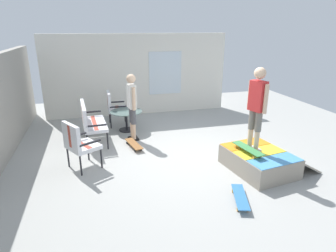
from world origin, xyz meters
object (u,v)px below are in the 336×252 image
Objects in this scene: patio_chair_near_house at (113,105)px; patio_chair_by_wall at (78,142)px; person_skater at (257,104)px; patio_table at (126,117)px; skateboard_by_bench at (134,144)px; patio_bench at (89,120)px; skateboard_on_ramp at (248,149)px; skateboard_spare at (240,197)px; person_watching at (132,102)px; skate_ramp at (260,161)px.

patio_chair_near_house and patio_chair_by_wall have the same top height.
person_skater is at bearing -144.81° from patio_chair_near_house.
patio_table is at bearing 36.31° from person_skater.
patio_chair_near_house is 4.46m from person_skater.
patio_chair_near_house is 1.00× the size of patio_chair_by_wall.
patio_chair_by_wall reaches higher than skateboard_by_bench.
skateboard_on_ramp is (-2.42, -3.07, -0.11)m from patio_bench.
person_watching is at bearing 22.41° from skateboard_spare.
skateboard_on_ramp is at bearing -106.24° from patio_chair_by_wall.
patio_chair_by_wall is 1.94m from person_watching.
person_watching is at bearing 40.38° from skateboard_on_ramp.
patio_chair_by_wall is 1.24× the size of skateboard_by_bench.
skateboard_spare is (-3.37, -2.44, -0.53)m from patio_bench.
patio_chair_by_wall is at bearing 75.54° from person_skater.
patio_bench is 1.47m from patio_chair_by_wall.
skateboard_on_ramp reaches higher than skate_ramp.
skate_ramp is 2.19× the size of skateboard_by_bench.
patio_chair_by_wall is at bearing 124.76° from skateboard_by_bench.
person_skater reaches higher than patio_chair_near_house.
person_watching reaches higher than patio_table.
skateboard_on_ramp is at bearing -131.55° from skateboard_by_bench.
skate_ramp is 1.07× the size of person_skater.
skateboard_by_bench is (-1.27, -0.02, -0.32)m from patio_table.
patio_table is (2.14, -1.22, -0.21)m from patio_chair_by_wall.
patio_bench reaches higher than skateboard_spare.
patio_table reaches higher than skateboard_by_bench.
patio_bench is 0.76× the size of person_skater.
person_skater reaches higher than skateboard_on_ramp.
patio_table is at bearing 0.90° from skateboard_by_bench.
person_watching is 2.09× the size of skateboard_on_ramp.
skateboard_on_ramp is at bearing -139.62° from person_watching.
skateboard_on_ramp is at bearing -146.15° from patio_table.
skateboard_by_bench is at bearing -170.03° from patio_chair_near_house.
patio_chair_near_house is 1.42m from person_watching.
person_watching is 3.12m from skateboard_on_ramp.
patio_chair_by_wall is 2.47m from patio_table.
skateboard_by_bench is 1.00× the size of skateboard_spare.
patio_table is at bearing 33.85° from skateboard_on_ramp.
skateboard_on_ramp is at bearing -33.53° from skateboard_spare.
skateboard_by_bench is (-0.59, -1.01, -0.53)m from patio_bench.
patio_bench is 1.26× the size of patio_chair_by_wall.
patio_bench and patio_chair_by_wall have the same top height.
person_skater is (0.08, 0.15, 1.20)m from skate_ramp.
skateboard_by_bench is (0.86, -1.24, -0.53)m from patio_chair_by_wall.
patio_bench is at bearing 86.26° from person_watching.
person_skater is 0.92m from skateboard_on_ramp.
patio_table reaches higher than skate_ramp.
skateboard_on_ramp is at bearing -128.20° from patio_bench.
person_watching reaches higher than skateboard_on_ramp.
patio_table reaches higher than skateboard_on_ramp.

